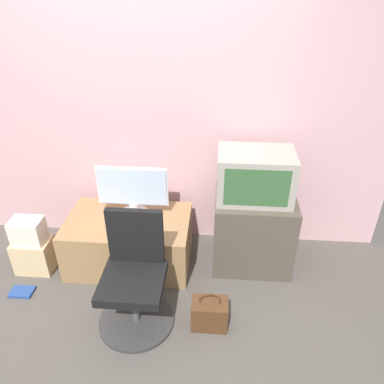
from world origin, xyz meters
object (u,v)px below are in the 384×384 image
main_monitor (133,191)px  mouse (153,228)px  office_chair (135,282)px  handbag (210,313)px  crt_tv (255,176)px  keyboard (128,228)px  cardboard_box_lower (35,255)px  book (22,292)px

main_monitor → mouse: main_monitor is taller
office_chair → handbag: office_chair is taller
crt_tv → handbag: size_ratio=1.87×
keyboard → handbag: 0.96m
main_monitor → crt_tv: 1.04m
crt_tv → cardboard_box_lower: 2.04m
crt_tv → cardboard_box_lower: size_ratio=1.92×
main_monitor → keyboard: main_monitor is taller
crt_tv → office_chair: bearing=-139.9°
main_monitor → mouse: (0.20, -0.22, -0.22)m
main_monitor → keyboard: 0.32m
keyboard → crt_tv: size_ratio=0.46×
cardboard_box_lower → crt_tv: bearing=8.2°
crt_tv → cardboard_box_lower: bearing=-171.8°
keyboard → book: size_ratio=1.51×
mouse → office_chair: size_ratio=0.07×
office_chair → book: (-1.01, 0.16, -0.35)m
mouse → office_chair: (-0.05, -0.52, -0.11)m
cardboard_box_lower → office_chair: bearing=-24.7°
keyboard → handbag: (0.71, -0.55, -0.34)m
mouse → book: size_ratio=0.33×
book → handbag: bearing=-7.2°
mouse → cardboard_box_lower: mouse is taller
keyboard → book: keyboard is taller
main_monitor → mouse: size_ratio=9.89×
office_chair → keyboard: bearing=107.1°
cardboard_box_lower → book: cardboard_box_lower is taller
office_chair → mouse: bearing=84.1°
mouse → handbag: size_ratio=0.19×
book → keyboard: bearing=22.1°
crt_tv → book: 2.16m
crt_tv → book: (-1.89, -0.57, -0.87)m
office_chair → handbag: bearing=-3.6°
keyboard → office_chair: bearing=-72.9°
keyboard → mouse: 0.21m
main_monitor → book: size_ratio=3.28×
cardboard_box_lower → handbag: handbag is taller
mouse → keyboard: bearing=-176.4°
mouse → crt_tv: size_ratio=0.10×
crt_tv → office_chair: 1.26m
main_monitor → cardboard_box_lower: bearing=-161.9°
cardboard_box_lower → book: (-0.00, -0.30, -0.14)m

